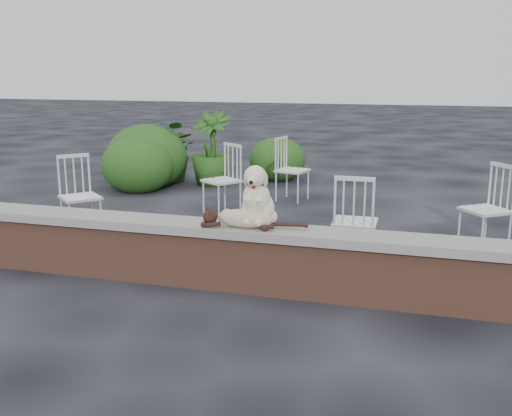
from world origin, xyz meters
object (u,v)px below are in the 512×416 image
(chair_a, at_px, (80,196))
(potted_plant_a, at_px, (174,151))
(chair_d, at_px, (486,209))
(chair_c, at_px, (355,221))
(dog, at_px, (258,194))
(potted_plant_b, at_px, (211,148))
(chair_e, at_px, (292,169))
(chair_b, at_px, (222,179))
(cat, at_px, (244,217))

(chair_a, bearing_deg, potted_plant_a, 47.38)
(chair_d, bearing_deg, chair_c, -91.06)
(chair_d, bearing_deg, chair_a, -118.46)
(dog, height_order, potted_plant_b, potted_plant_b)
(dog, distance_m, chair_c, 1.17)
(chair_d, bearing_deg, dog, -86.51)
(chair_d, height_order, chair_e, same)
(chair_a, relative_size, potted_plant_a, 0.86)
(dog, height_order, chair_a, dog)
(chair_c, height_order, chair_a, same)
(chair_b, distance_m, chair_c, 2.66)
(potted_plant_b, bearing_deg, cat, -66.19)
(chair_c, height_order, chair_e, same)
(chair_a, relative_size, chair_e, 1.00)
(chair_b, xyz_separation_m, chair_d, (3.29, -0.83, 0.00))
(chair_c, relative_size, chair_a, 1.00)
(cat, xyz_separation_m, chair_b, (-1.17, 2.70, -0.20))
(chair_c, bearing_deg, potted_plant_a, -47.30)
(dog, xyz_separation_m, cat, (-0.08, -0.15, -0.18))
(dog, xyz_separation_m, potted_plant_a, (-2.86, 4.57, -0.31))
(cat, xyz_separation_m, chair_e, (-0.44, 3.79, -0.20))
(chair_b, height_order, chair_e, same)
(dog, distance_m, chair_b, 2.86)
(chair_b, bearing_deg, chair_c, -6.12)
(dog, distance_m, cat, 0.25)
(chair_b, bearing_deg, chair_d, 20.61)
(dog, xyz_separation_m, potted_plant_b, (-2.11, 4.45, -0.23))
(cat, relative_size, chair_d, 1.15)
(dog, distance_m, potted_plant_b, 4.93)
(dog, xyz_separation_m, chair_b, (-1.25, 2.55, -0.39))
(chair_a, bearing_deg, chair_b, 1.43)
(chair_a, bearing_deg, chair_e, 3.88)
(dog, bearing_deg, potted_plant_b, 112.27)
(chair_a, height_order, chair_d, same)
(dog, relative_size, cat, 0.51)
(chair_d, distance_m, potted_plant_b, 4.97)
(dog, height_order, chair_c, dog)
(chair_d, bearing_deg, potted_plant_a, -156.83)
(cat, height_order, potted_plant_b, potted_plant_b)
(chair_d, bearing_deg, cat, -85.23)
(chair_b, distance_m, chair_d, 3.39)
(dog, relative_size, chair_e, 0.59)
(cat, height_order, chair_e, chair_e)
(chair_c, relative_size, potted_plant_a, 0.86)
(cat, xyz_separation_m, chair_c, (0.84, 0.95, -0.20))
(chair_a, bearing_deg, potted_plant_b, 34.97)
(chair_b, distance_m, chair_a, 1.93)
(chair_c, bearing_deg, cat, 47.41)
(potted_plant_b, bearing_deg, chair_d, -33.41)
(chair_a, bearing_deg, dog, -71.84)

